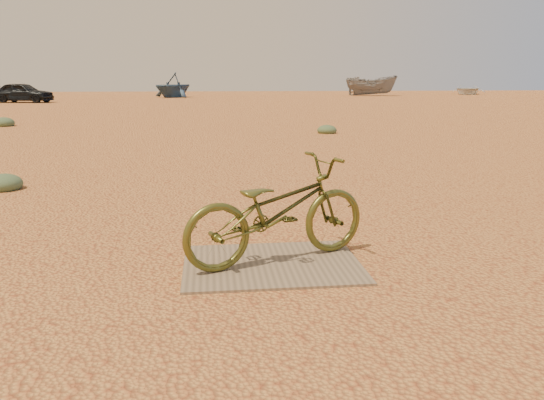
{
  "coord_description": "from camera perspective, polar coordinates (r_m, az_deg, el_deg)",
  "views": [
    {
      "loc": [
        -0.82,
        -3.84,
        1.62
      ],
      "look_at": [
        -0.29,
        0.56,
        0.59
      ],
      "focal_mm": 35.0,
      "sensor_mm": 36.0,
      "label": 1
    }
  ],
  "objects": [
    {
      "name": "plywood_board",
      "position": [
        4.71,
        0.0,
        -6.91
      ],
      "size": [
        1.55,
        1.15,
        0.02
      ],
      "primitive_type": "cube",
      "color": "#7F6B52",
      "rests_on": "ground"
    },
    {
      "name": "ground",
      "position": [
        4.25,
        4.87,
        -9.4
      ],
      "size": [
        120.0,
        120.0,
        0.0
      ],
      "primitive_type": "plane",
      "color": "#CF9049",
      "rests_on": "ground"
    },
    {
      "name": "car",
      "position": [
        38.8,
        -25.23,
        10.42
      ],
      "size": [
        4.03,
        2.29,
        1.29
      ],
      "primitive_type": "imported",
      "rotation": [
        0.0,
        0.0,
        1.36
      ],
      "color": "black",
      "rests_on": "ground"
    },
    {
      "name": "bicycle",
      "position": [
        4.64,
        0.61,
        -1.12
      ],
      "size": [
        1.86,
        1.21,
        0.93
      ],
      "primitive_type": "imported",
      "rotation": [
        0.0,
        0.0,
        1.94
      ],
      "color": "#51531F",
      "rests_on": "plywood_board"
    },
    {
      "name": "kale_a",
      "position": [
        8.8,
        -26.89,
        1.03
      ],
      "size": [
        0.55,
        0.55,
        0.3
      ],
      "primitive_type": "ellipsoid",
      "color": "#5B6F4C",
      "rests_on": "ground"
    },
    {
      "name": "kale_b",
      "position": [
        15.92,
        5.92,
        7.16
      ],
      "size": [
        0.58,
        0.58,
        0.32
      ],
      "primitive_type": "ellipsoid",
      "color": "#5B6F4C",
      "rests_on": "ground"
    },
    {
      "name": "kale_c",
      "position": [
        20.29,
        -26.89,
        7.1
      ],
      "size": [
        0.71,
        0.71,
        0.39
      ],
      "primitive_type": "ellipsoid",
      "color": "#5B6F4C",
      "rests_on": "ground"
    },
    {
      "name": "boat_mid_right",
      "position": [
        49.28,
        10.63,
        12.0
      ],
      "size": [
        4.78,
        2.38,
        1.77
      ],
      "primitive_type": "imported",
      "rotation": [
        0.0,
        0.0,
        1.42
      ],
      "color": "slate",
      "rests_on": "ground"
    },
    {
      "name": "boat_far_right",
      "position": [
        55.37,
        20.26,
        11.09
      ],
      "size": [
        5.01,
        5.4,
        0.91
      ],
      "primitive_type": "imported",
      "rotation": [
        0.0,
        0.0,
        -0.56
      ],
      "color": "silver",
      "rests_on": "ground"
    },
    {
      "name": "boat_far_left",
      "position": [
        44.78,
        -10.6,
        12.07
      ],
      "size": [
        4.98,
        5.03,
        2.0
      ],
      "primitive_type": "imported",
      "rotation": [
        0.0,
        0.0,
        -0.72
      ],
      "color": "#345072",
      "rests_on": "ground"
    }
  ]
}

